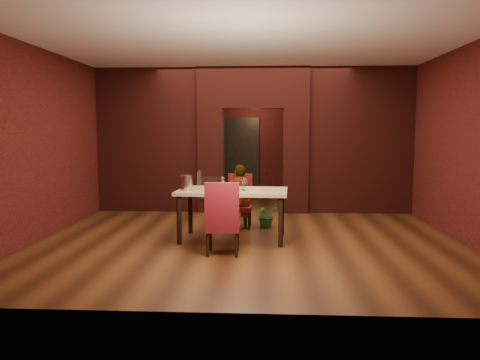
% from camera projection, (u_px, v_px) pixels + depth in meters
% --- Properties ---
extents(floor, '(8.00, 8.00, 0.00)m').
position_uv_depth(floor, '(250.00, 229.00, 8.63)').
color(floor, '#4D2913').
rests_on(floor, ground).
extents(ceiling, '(7.00, 8.00, 0.04)m').
position_uv_depth(ceiling, '(250.00, 52.00, 8.30)').
color(ceiling, silver).
rests_on(ceiling, ground).
extents(wall_back, '(7.00, 0.04, 3.20)m').
position_uv_depth(wall_back, '(255.00, 139.00, 12.44)').
color(wall_back, maroon).
rests_on(wall_back, ground).
extents(wall_front, '(7.00, 0.04, 3.20)m').
position_uv_depth(wall_front, '(237.00, 153.00, 4.49)').
color(wall_front, maroon).
rests_on(wall_front, ground).
extents(wall_left, '(0.04, 8.00, 3.20)m').
position_uv_depth(wall_left, '(62.00, 142.00, 8.66)').
color(wall_left, maroon).
rests_on(wall_left, ground).
extents(wall_right, '(0.04, 8.00, 3.20)m').
position_uv_depth(wall_right, '(447.00, 143.00, 8.28)').
color(wall_right, maroon).
rests_on(wall_right, ground).
extents(pillar_left, '(0.55, 0.55, 2.30)m').
position_uv_depth(pillar_left, '(211.00, 160.00, 10.55)').
color(pillar_left, maroon).
rests_on(pillar_left, ground).
extents(pillar_right, '(0.55, 0.55, 2.30)m').
position_uv_depth(pillar_right, '(296.00, 161.00, 10.45)').
color(pillar_right, maroon).
rests_on(pillar_right, ground).
extents(lintel, '(2.45, 0.55, 0.90)m').
position_uv_depth(lintel, '(253.00, 88.00, 10.33)').
color(lintel, maroon).
rests_on(lintel, ground).
extents(wing_wall_left, '(2.28, 0.35, 3.20)m').
position_uv_depth(wing_wall_left, '(149.00, 140.00, 10.58)').
color(wing_wall_left, maroon).
rests_on(wing_wall_left, ground).
extents(wing_wall_right, '(2.28, 0.35, 3.20)m').
position_uv_depth(wing_wall_right, '(360.00, 141.00, 10.32)').
color(wing_wall_right, maroon).
rests_on(wing_wall_right, ground).
extents(vent_panel, '(0.40, 0.03, 0.50)m').
position_uv_depth(vent_panel, '(210.00, 188.00, 10.32)').
color(vent_panel, '#9C482D').
rests_on(vent_panel, ground).
extents(rear_door, '(0.90, 0.08, 2.10)m').
position_uv_depth(rear_door, '(240.00, 160.00, 12.46)').
color(rear_door, black).
rests_on(rear_door, ground).
extents(rear_door_frame, '(1.02, 0.04, 2.22)m').
position_uv_depth(rear_door_frame, '(240.00, 160.00, 12.42)').
color(rear_door_frame, black).
rests_on(rear_door_frame, ground).
extents(dining_table, '(1.85, 1.11, 0.84)m').
position_uv_depth(dining_table, '(233.00, 215.00, 7.78)').
color(dining_table, tan).
rests_on(dining_table, ground).
extents(chair_far, '(0.47, 0.47, 1.00)m').
position_uv_depth(chair_far, '(239.00, 201.00, 8.73)').
color(chair_far, maroon).
rests_on(chair_far, ground).
extents(chair_near, '(0.50, 0.50, 1.08)m').
position_uv_depth(chair_near, '(223.00, 218.00, 6.87)').
color(chair_near, maroon).
rests_on(chair_near, ground).
extents(person_seated, '(0.44, 0.30, 1.20)m').
position_uv_depth(person_seated, '(239.00, 197.00, 8.65)').
color(person_seated, silver).
rests_on(person_seated, ground).
extents(wine_glass_a, '(0.08, 0.08, 0.20)m').
position_uv_depth(wine_glass_a, '(223.00, 183.00, 7.84)').
color(wine_glass_a, white).
rests_on(wine_glass_a, dining_table).
extents(wine_glass_b, '(0.08, 0.08, 0.20)m').
position_uv_depth(wine_glass_b, '(243.00, 184.00, 7.74)').
color(wine_glass_b, white).
rests_on(wine_glass_b, dining_table).
extents(wine_glass_c, '(0.08, 0.08, 0.20)m').
position_uv_depth(wine_glass_c, '(244.00, 185.00, 7.60)').
color(wine_glass_c, white).
rests_on(wine_glass_c, dining_table).
extents(tasting_sheet, '(0.34, 0.28, 0.00)m').
position_uv_depth(tasting_sheet, '(222.00, 190.00, 7.65)').
color(tasting_sheet, white).
rests_on(tasting_sheet, dining_table).
extents(wine_bucket, '(0.20, 0.20, 0.25)m').
position_uv_depth(wine_bucket, '(186.00, 183.00, 7.67)').
color(wine_bucket, '#B7B7BE').
rests_on(wine_bucket, dining_table).
extents(water_bottle, '(0.07, 0.07, 0.31)m').
position_uv_depth(water_bottle, '(199.00, 179.00, 7.87)').
color(water_bottle, white).
rests_on(water_bottle, dining_table).
extents(potted_plant, '(0.56, 0.54, 0.47)m').
position_uv_depth(potted_plant, '(266.00, 215.00, 8.80)').
color(potted_plant, '#245B20').
rests_on(potted_plant, ground).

